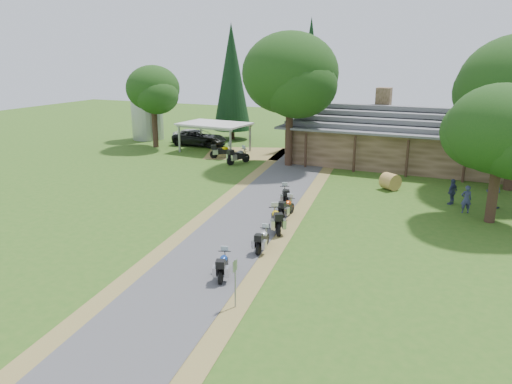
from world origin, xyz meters
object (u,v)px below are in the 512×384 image
at_px(lodge, 416,136).
at_px(motorcycle_carport_b, 238,155).
at_px(carport, 215,137).
at_px(motorcycle_row_e, 285,194).
at_px(motorcycle_row_b, 263,239).
at_px(motorcycle_row_d, 287,207).
at_px(hay_bale, 390,182).
at_px(car_dark_suv, 200,134).
at_px(motorcycle_row_a, 223,264).
at_px(motorcycle_carport_a, 222,150).
at_px(silo, 147,107).
at_px(motorcycle_row_c, 276,218).
at_px(car_white_sedan, 193,134).

xyz_separation_m(lodge, motorcycle_carport_b, (-13.59, -5.53, -1.72)).
bearing_deg(carport, motorcycle_row_e, -42.93).
bearing_deg(motorcycle_row_b, motorcycle_row_d, 0.65).
bearing_deg(hay_bale, carport, 158.15).
xyz_separation_m(car_dark_suv, motorcycle_row_d, (16.00, -17.65, -0.52)).
xyz_separation_m(motorcycle_row_a, motorcycle_carport_a, (-11.39, 21.56, 0.09)).
xyz_separation_m(motorcycle_row_e, motorcycle_carport_a, (-10.07, 10.79, 0.06)).
relative_size(carport, motorcycle_carport_a, 3.15).
distance_m(motorcycle_row_b, motorcycle_row_e, 7.58).
relative_size(lodge, carport, 3.43).
bearing_deg(car_dark_suv, silo, 76.75).
height_order(lodge, motorcycle_row_c, lodge).
distance_m(car_dark_suv, motorcycle_row_a, 30.80).
xyz_separation_m(carport, motorcycle_row_a, (13.43, -23.90, -0.77)).
height_order(lodge, car_dark_suv, lodge).
height_order(motorcycle_row_e, motorcycle_carport_b, motorcycle_carport_b).
bearing_deg(motorcycle_row_a, lodge, -29.17).
xyz_separation_m(car_white_sedan, motorcycle_row_d, (17.45, -18.79, -0.30)).
relative_size(lodge, motorcycle_row_a, 12.51).
distance_m(motorcycle_row_e, motorcycle_carport_a, 14.76).
bearing_deg(car_white_sedan, car_dark_suv, -132.03).
height_order(motorcycle_row_b, motorcycle_row_d, motorcycle_row_d).
bearing_deg(lodge, motorcycle_row_d, -105.84).
bearing_deg(hay_bale, motorcycle_row_c, -110.72).
relative_size(motorcycle_row_e, hay_bale, 1.61).
distance_m(motorcycle_row_a, motorcycle_row_d, 8.45).
xyz_separation_m(motorcycle_row_c, motorcycle_carport_b, (-9.03, 13.93, 0.04)).
bearing_deg(motorcycle_row_a, motorcycle_row_c, -18.62).
bearing_deg(motorcycle_row_d, carport, 41.56).
bearing_deg(motorcycle_row_d, lodge, -14.53).
xyz_separation_m(motorcycle_row_e, hay_bale, (5.35, 6.13, -0.06)).
xyz_separation_m(car_dark_suv, motorcycle_row_c, (16.29, -19.99, -0.45)).
bearing_deg(motorcycle_row_a, carport, 10.16).
distance_m(motorcycle_carport_a, motorcycle_carport_b, 2.77).
bearing_deg(car_dark_suv, motorcycle_row_b, -147.95).
xyz_separation_m(motorcycle_row_d, motorcycle_carport_a, (-11.04, 13.12, 0.06)).
relative_size(motorcycle_row_d, motorcycle_carport_a, 0.91).
distance_m(car_white_sedan, hay_bale, 24.15).
bearing_deg(motorcycle_carport_b, car_white_sedan, 74.16).
distance_m(motorcycle_row_b, motorcycle_row_d, 5.11).
relative_size(carport, hay_bale, 5.51).
relative_size(motorcycle_carport_a, hay_bale, 1.75).
height_order(car_white_sedan, motorcycle_row_c, car_white_sedan).
relative_size(silo, carport, 1.09).
bearing_deg(motorcycle_carport_a, car_dark_suv, 101.30).
xyz_separation_m(car_dark_suv, motorcycle_carport_a, (4.96, -4.53, -0.46)).
height_order(carport, motorcycle_row_c, carport).
height_order(carport, motorcycle_row_a, carport).
distance_m(carport, motorcycle_row_a, 27.42).
bearing_deg(car_white_sedan, motorcycle_carport_b, -133.38).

